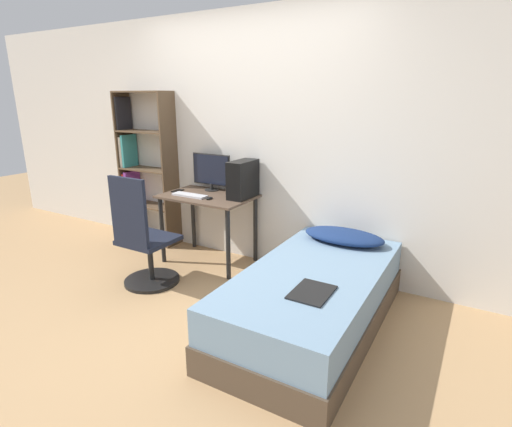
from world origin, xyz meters
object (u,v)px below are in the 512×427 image
(bed, at_px, (313,299))
(monitor, at_px, (211,171))
(keyboard, at_px, (190,195))
(office_chair, at_px, (144,245))
(pc_tower, at_px, (243,179))
(bookshelf, at_px, (142,172))

(bed, relative_size, monitor, 3.97)
(bed, bearing_deg, keyboard, 162.20)
(office_chair, xyz_separation_m, pc_tower, (0.54, 0.85, 0.51))
(monitor, bearing_deg, bed, -28.55)
(bed, bearing_deg, office_chair, -175.63)
(office_chair, relative_size, bed, 0.56)
(keyboard, bearing_deg, office_chair, -94.39)
(monitor, xyz_separation_m, keyboard, (-0.03, -0.33, -0.20))
(monitor, bearing_deg, office_chair, -94.84)
(pc_tower, bearing_deg, bookshelf, 177.27)
(bookshelf, distance_m, bed, 2.71)
(office_chair, relative_size, pc_tower, 2.84)
(bookshelf, distance_m, monitor, 1.00)
(bookshelf, bearing_deg, office_chair, -45.20)
(bed, height_order, monitor, monitor)
(bed, bearing_deg, bookshelf, 162.44)
(bookshelf, bearing_deg, bed, -17.56)
(bed, distance_m, keyboard, 1.71)
(keyboard, xyz_separation_m, pc_tower, (0.49, 0.23, 0.17))
(monitor, bearing_deg, pc_tower, -12.54)
(bed, distance_m, monitor, 1.87)
(bookshelf, relative_size, bed, 0.94)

